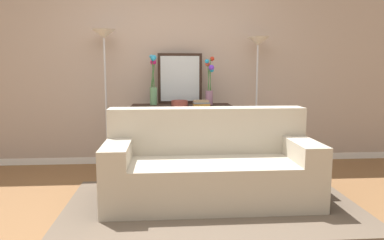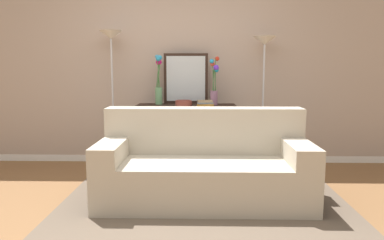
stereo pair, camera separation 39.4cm
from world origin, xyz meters
name	(u,v)px [view 1 (the left image)]	position (x,y,z in m)	size (l,w,h in m)	color
ground_plane	(164,221)	(0.00, 0.00, -0.01)	(16.00, 16.00, 0.02)	brown
back_wall	(163,65)	(0.00, 1.98, 1.33)	(12.00, 0.15, 2.66)	white
area_rug	(212,205)	(0.45, 0.29, 0.01)	(2.71, 1.57, 0.01)	brown
couch	(210,168)	(0.45, 0.45, 0.32)	(1.98, 0.86, 0.88)	#BCB29E
console_table	(181,125)	(0.23, 1.61, 0.57)	(1.24, 0.38, 0.82)	black
floor_lamp_left	(105,61)	(-0.71, 1.66, 1.37)	(0.28, 0.28, 1.74)	silver
floor_lamp_right	(257,65)	(1.21, 1.66, 1.31)	(0.28, 0.28, 1.67)	silver
wall_mirror	(180,79)	(0.22, 1.77, 1.14)	(0.57, 0.02, 0.65)	black
vase_tall_flowers	(153,83)	(-0.12, 1.64, 1.10)	(0.09, 0.14, 0.63)	#669E6B
vase_short_flowers	(210,85)	(0.59, 1.59, 1.07)	(0.12, 0.12, 0.60)	gray
fruit_bowl	(180,103)	(0.20, 1.49, 0.85)	(0.20, 0.20, 0.07)	brown
book_stack	(201,103)	(0.47, 1.49, 0.85)	(0.21, 0.16, 0.07)	#B77F33
book_row_under_console	(157,164)	(-0.09, 1.61, 0.06)	(0.38, 0.18, 0.12)	tan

